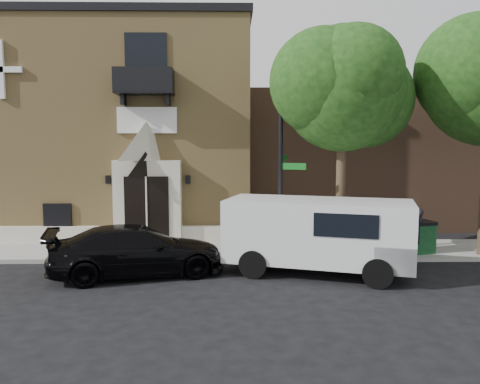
% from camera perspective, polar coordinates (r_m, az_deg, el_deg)
% --- Properties ---
extents(ground, '(120.00, 120.00, 0.00)m').
position_cam_1_polar(ground, '(16.07, -9.22, -8.57)').
color(ground, black).
rests_on(ground, ground).
extents(sidewalk, '(42.00, 3.00, 0.15)m').
position_cam_1_polar(sidewalk, '(17.40, -5.23, -7.14)').
color(sidewalk, gray).
rests_on(sidewalk, ground).
extents(church, '(12.20, 11.01, 9.30)m').
position_cam_1_polar(church, '(23.94, -13.84, 7.29)').
color(church, tan).
rests_on(church, ground).
extents(neighbour_building, '(18.00, 8.00, 6.40)m').
position_cam_1_polar(neighbour_building, '(26.28, 20.74, 3.82)').
color(neighbour_building, brown).
rests_on(neighbour_building, ground).
extents(street_tree_left, '(4.97, 4.38, 7.77)m').
position_cam_1_polar(street_tree_left, '(16.29, 12.60, 12.36)').
color(street_tree_left, '#38281C').
rests_on(street_tree_left, sidewalk).
extents(black_sedan, '(5.64, 3.41, 1.53)m').
position_cam_1_polar(black_sedan, '(14.65, -12.37, -6.99)').
color(black_sedan, black).
rests_on(black_sedan, ground).
extents(cargo_van, '(5.99, 3.77, 2.29)m').
position_cam_1_polar(cargo_van, '(14.59, 10.31, -4.94)').
color(cargo_van, silver).
rests_on(cargo_van, ground).
extents(street_sign, '(0.91, 1.15, 5.99)m').
position_cam_1_polar(street_sign, '(15.82, 5.03, 2.88)').
color(street_sign, black).
rests_on(street_sign, sidewalk).
extents(fire_hydrant, '(0.43, 0.34, 0.75)m').
position_cam_1_polar(fire_hydrant, '(16.56, 14.15, -6.40)').
color(fire_hydrant, maroon).
rests_on(fire_hydrant, sidewalk).
extents(dumpster, '(1.92, 1.37, 1.13)m').
position_cam_1_polar(dumpster, '(17.64, 19.75, -5.13)').
color(dumpster, '#0E3518').
rests_on(dumpster, sidewalk).
extents(planter, '(0.64, 0.57, 0.64)m').
position_cam_1_polar(planter, '(18.07, -11.99, -5.46)').
color(planter, '#536F2D').
rests_on(planter, sidewalk).
extents(pedestrian_near, '(0.68, 0.64, 1.56)m').
position_cam_1_polar(pedestrian_near, '(17.75, 20.83, -4.42)').
color(pedestrian_near, black).
rests_on(pedestrian_near, sidewalk).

